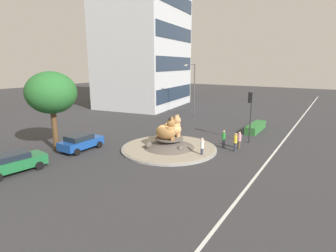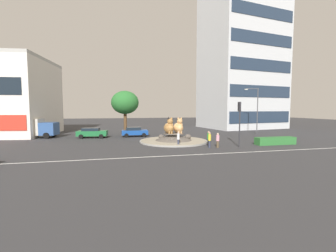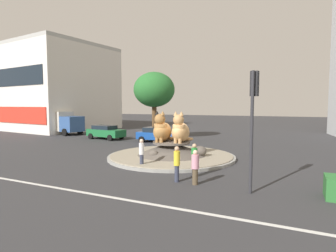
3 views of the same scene
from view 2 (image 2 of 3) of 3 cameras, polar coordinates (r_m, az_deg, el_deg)
The scene contains 17 objects.
ground_plane at distance 30.18m, azimuth 1.41°, elevation -4.00°, with size 160.00×160.00×0.00m, color #333335.
lane_centreline at distance 21.99m, azimuth 7.11°, elevation -7.18°, with size 112.00×0.20×0.01m, color silver.
roundabout_island at distance 30.13m, azimuth 1.42°, elevation -3.16°, with size 9.02×9.02×1.16m.
cat_statue_tabby at distance 29.64m, azimuth 0.27°, elevation -0.33°, with size 1.40×2.25×2.21m.
cat_statue_calico at distance 30.12m, azimuth 2.69°, elevation -0.28°, with size 1.45×2.32×2.18m.
traffic_light_mast at distance 27.01m, azimuth 17.61°, elevation 2.50°, with size 0.36×0.45×5.18m.
office_tower at distance 56.76m, azimuth 18.16°, elevation 15.92°, with size 18.33×15.02×31.93m.
clipped_hedge_strip at distance 30.84m, azimuth 25.45°, elevation -3.40°, with size 5.11×1.20×0.90m, color #2D7033.
broadleaf_tree_behind_island at distance 37.69m, azimuth -10.81°, elevation 5.80°, with size 4.45×4.45×7.32m.
streetlight_arm at distance 42.17m, azimuth 21.36°, elevation 4.35°, with size 2.30×0.71×7.95m.
pedestrian_pink_shirt at distance 26.13m, azimuth 12.45°, elevation -3.48°, with size 0.35×0.35×1.65m.
pedestrian_green_shirt at distance 27.14m, azimuth 10.22°, elevation -3.01°, with size 0.32×0.32×1.75m.
pedestrian_yellow_shirt at distance 25.77m, azimuth 10.45°, elevation -3.37°, with size 0.30×0.30×1.76m.
pedestrian_white_shirt at distance 26.53m, azimuth 2.63°, elevation -3.12°, with size 0.31×0.31×1.74m.
sedan_on_far_lane at distance 36.08m, azimuth -8.49°, elevation -1.40°, with size 4.08×2.13×1.50m.
hatchback_near_shophouse at distance 36.03m, azimuth -18.63°, elevation -1.57°, with size 4.59×2.43×1.51m.
delivery_box_truck at distance 39.79m, azimuth -31.41°, elevation -0.32°, with size 7.58×3.52×2.92m.
Camera 2 is at (-7.45, -28.92, 4.39)m, focal length 24.12 mm.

